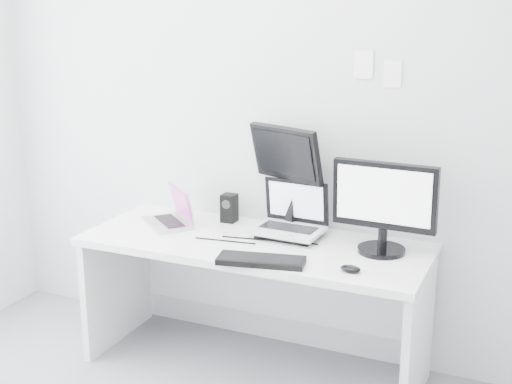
# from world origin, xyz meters

# --- Properties ---
(back_wall) EXTENTS (3.60, 0.00, 3.60)m
(back_wall) POSITION_xyz_m (0.00, 1.60, 1.35)
(back_wall) COLOR silver
(back_wall) RESTS_ON ground
(desk) EXTENTS (1.80, 0.70, 0.73)m
(desk) POSITION_xyz_m (0.00, 1.25, 0.36)
(desk) COLOR white
(desk) RESTS_ON ground
(macbook) EXTENTS (0.38, 0.37, 0.23)m
(macbook) POSITION_xyz_m (-0.55, 1.30, 0.84)
(macbook) COLOR #B2B2B6
(macbook) RESTS_ON desk
(speaker) EXTENTS (0.09, 0.09, 0.16)m
(speaker) POSITION_xyz_m (-0.26, 1.50, 0.81)
(speaker) COLOR black
(speaker) RESTS_ON desk
(dell_laptop) EXTENTS (0.37, 0.30, 0.30)m
(dell_laptop) POSITION_xyz_m (0.14, 1.37, 0.88)
(dell_laptop) COLOR silver
(dell_laptop) RESTS_ON desk
(rear_monitor) EXTENTS (0.46, 0.30, 0.59)m
(rear_monitor) POSITION_xyz_m (0.10, 1.48, 1.03)
(rear_monitor) COLOR black
(rear_monitor) RESTS_ON desk
(samsung_monitor) EXTENTS (0.52, 0.26, 0.47)m
(samsung_monitor) POSITION_xyz_m (0.64, 1.35, 0.97)
(samsung_monitor) COLOR black
(samsung_monitor) RESTS_ON desk
(keyboard) EXTENTS (0.44, 0.23, 0.03)m
(keyboard) POSITION_xyz_m (0.16, 0.97, 0.74)
(keyboard) COLOR black
(keyboard) RESTS_ON desk
(mouse) EXTENTS (0.10, 0.07, 0.03)m
(mouse) POSITION_xyz_m (0.58, 1.04, 0.75)
(mouse) COLOR black
(mouse) RESTS_ON desk
(wall_note_0) EXTENTS (0.10, 0.00, 0.14)m
(wall_note_0) POSITION_xyz_m (0.45, 1.59, 1.62)
(wall_note_0) COLOR white
(wall_note_0) RESTS_ON back_wall
(wall_note_1) EXTENTS (0.09, 0.00, 0.13)m
(wall_note_1) POSITION_xyz_m (0.60, 1.59, 1.58)
(wall_note_1) COLOR white
(wall_note_1) RESTS_ON back_wall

